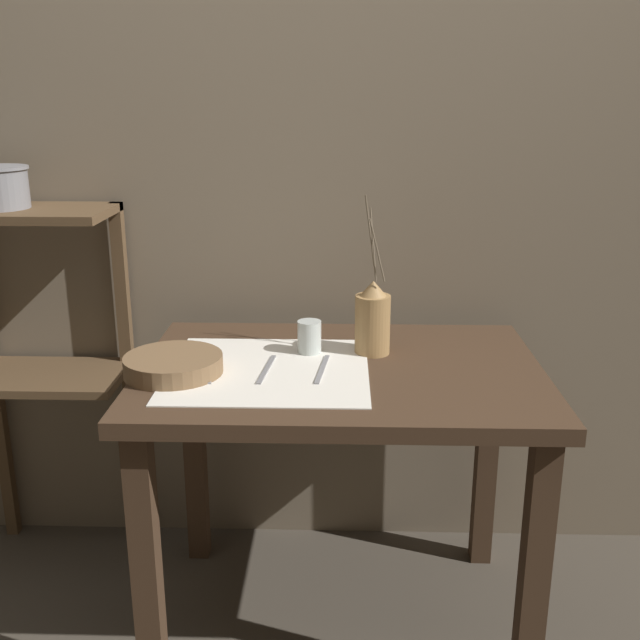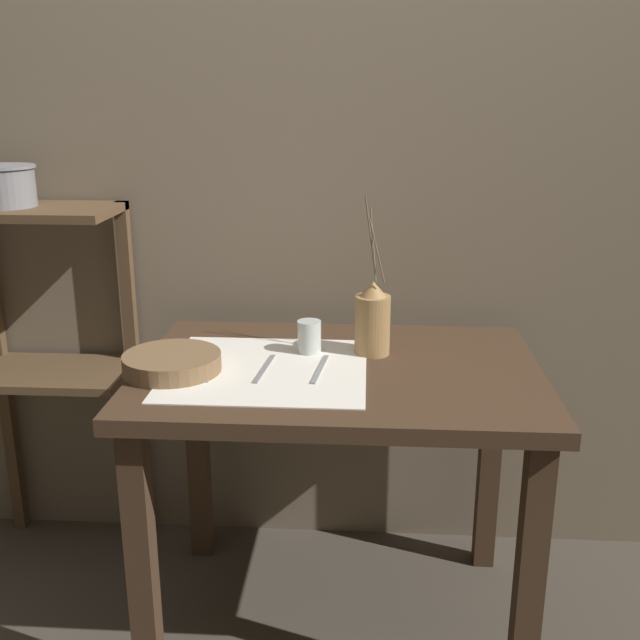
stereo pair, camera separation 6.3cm
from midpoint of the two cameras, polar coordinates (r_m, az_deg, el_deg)
The scene contains 12 objects.
ground_plane at distance 2.25m, azimuth 2.17°, elevation -21.76°, with size 12.00×12.00×0.00m, color #473F35.
stone_wall_back at distance 2.23m, azimuth 2.87°, elevation 11.57°, with size 7.00×0.06×2.40m.
wooden_table at distance 1.92m, azimuth 2.38°, elevation -6.87°, with size 1.01×0.71×0.75m.
wooden_shelf_unit at distance 2.35m, azimuth -19.15°, elevation -0.12°, with size 0.46×0.28×1.10m.
linen_cloth at distance 1.85m, azimuth -3.11°, elevation -3.75°, with size 0.49×0.47×0.00m.
pitcher_with_flowers at distance 1.94m, azimuth 4.95°, elevation -0.02°, with size 0.09×0.09×0.41m.
wooden_bowl at distance 1.86m, azimuth -10.26°, elevation -3.25°, with size 0.24×0.24×0.05m.
glass_tumbler_near at distance 1.95m, azimuth 0.10°, elevation -1.28°, with size 0.06×0.06×0.09m.
spoon_inner at distance 1.92m, azimuth -7.27°, elevation -2.95°, with size 0.04×0.21×0.02m.
fork_inner at distance 1.85m, azimuth -3.27°, elevation -3.71°, with size 0.03×0.19×0.00m.
fork_outer at distance 1.84m, azimuth 0.98°, elevation -3.76°, with size 0.03×0.19×0.00m.
metal_pot_large at distance 2.27m, azimuth -22.26°, elevation 9.52°, with size 0.18×0.18×0.11m.
Camera 2 is at (0.07, -1.76, 1.41)m, focal length 42.00 mm.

